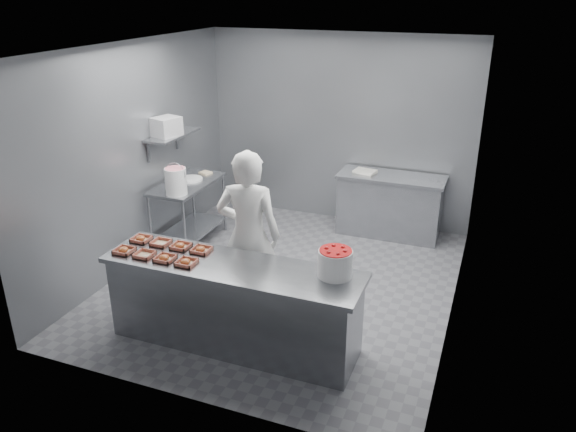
{
  "coord_description": "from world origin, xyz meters",
  "views": [
    {
      "loc": [
        2.24,
        -5.65,
        3.42
      ],
      "look_at": [
        0.14,
        -0.2,
        0.99
      ],
      "focal_mm": 35.0,
      "sensor_mm": 36.0,
      "label": 1
    }
  ],
  "objects_px": {
    "prep_table": "(188,204)",
    "appliance": "(166,127)",
    "back_counter": "(390,205)",
    "tray_3": "(186,262)",
    "service_counter": "(234,305)",
    "glaze_bucket": "(176,181)",
    "tray_2": "(165,258)",
    "tray_6": "(181,246)",
    "tray_7": "(201,250)",
    "tray_5": "(161,243)",
    "tray_0": "(124,250)",
    "tray_1": "(144,254)",
    "tray_4": "(141,239)",
    "strawberry_tub": "(335,262)",
    "worker": "(249,236)"
  },
  "relations": [
    {
      "from": "tray_0",
      "to": "strawberry_tub",
      "type": "bearing_deg",
      "value": 7.95
    },
    {
      "from": "glaze_bucket",
      "to": "tray_1",
      "type": "bearing_deg",
      "value": -68.77
    },
    {
      "from": "tray_5",
      "to": "worker",
      "type": "xyz_separation_m",
      "value": [
        0.8,
        0.45,
        0.02
      ]
    },
    {
      "from": "tray_2",
      "to": "tray_6",
      "type": "xyz_separation_m",
      "value": [
        0.0,
        0.29,
        0.0
      ]
    },
    {
      "from": "worker",
      "to": "glaze_bucket",
      "type": "height_order",
      "value": "worker"
    },
    {
      "from": "tray_6",
      "to": "tray_3",
      "type": "bearing_deg",
      "value": -50.86
    },
    {
      "from": "tray_2",
      "to": "tray_3",
      "type": "xyz_separation_m",
      "value": [
        0.24,
        0.0,
        0.0
      ]
    },
    {
      "from": "service_counter",
      "to": "tray_7",
      "type": "height_order",
      "value": "tray_7"
    },
    {
      "from": "back_counter",
      "to": "tray_3",
      "type": "xyz_separation_m",
      "value": [
        -1.32,
        -3.4,
        0.47
      ]
    },
    {
      "from": "prep_table",
      "to": "strawberry_tub",
      "type": "distance_m",
      "value": 3.23
    },
    {
      "from": "tray_5",
      "to": "appliance",
      "type": "bearing_deg",
      "value": 118.85
    },
    {
      "from": "tray_2",
      "to": "tray_6",
      "type": "height_order",
      "value": "same"
    },
    {
      "from": "tray_0",
      "to": "appliance",
      "type": "xyz_separation_m",
      "value": [
        -0.68,
        1.97,
        0.76
      ]
    },
    {
      "from": "tray_1",
      "to": "glaze_bucket",
      "type": "xyz_separation_m",
      "value": [
        -0.64,
        1.66,
        0.16
      ]
    },
    {
      "from": "tray_0",
      "to": "tray_6",
      "type": "distance_m",
      "value": 0.56
    },
    {
      "from": "tray_4",
      "to": "strawberry_tub",
      "type": "xyz_separation_m",
      "value": [
        2.13,
        0.0,
        0.12
      ]
    },
    {
      "from": "service_counter",
      "to": "prep_table",
      "type": "height_order",
      "value": "same"
    },
    {
      "from": "service_counter",
      "to": "tray_5",
      "type": "bearing_deg",
      "value": 170.64
    },
    {
      "from": "tray_3",
      "to": "appliance",
      "type": "xyz_separation_m",
      "value": [
        -1.4,
        1.97,
        0.76
      ]
    },
    {
      "from": "prep_table",
      "to": "tray_7",
      "type": "height_order",
      "value": "tray_7"
    },
    {
      "from": "prep_table",
      "to": "tray_4",
      "type": "relative_size",
      "value": 6.4
    },
    {
      "from": "tray_1",
      "to": "tray_4",
      "type": "height_order",
      "value": "tray_4"
    },
    {
      "from": "worker",
      "to": "service_counter",
      "type": "bearing_deg",
      "value": 88.69
    },
    {
      "from": "strawberry_tub",
      "to": "tray_4",
      "type": "bearing_deg",
      "value": -179.93
    },
    {
      "from": "tray_2",
      "to": "appliance",
      "type": "distance_m",
      "value": 2.41
    },
    {
      "from": "tray_4",
      "to": "tray_5",
      "type": "distance_m",
      "value": 0.24
    },
    {
      "from": "prep_table",
      "to": "appliance",
      "type": "xyz_separation_m",
      "value": [
        -0.17,
        -0.12,
        1.1
      ]
    },
    {
      "from": "tray_7",
      "to": "glaze_bucket",
      "type": "relative_size",
      "value": 0.44
    },
    {
      "from": "tray_2",
      "to": "tray_7",
      "type": "bearing_deg",
      "value": 50.86
    },
    {
      "from": "tray_3",
      "to": "tray_5",
      "type": "distance_m",
      "value": 0.56
    },
    {
      "from": "tray_4",
      "to": "worker",
      "type": "bearing_deg",
      "value": 23.48
    },
    {
      "from": "service_counter",
      "to": "glaze_bucket",
      "type": "xyz_separation_m",
      "value": [
        -1.54,
        1.51,
        0.63
      ]
    },
    {
      "from": "tray_2",
      "to": "glaze_bucket",
      "type": "height_order",
      "value": "glaze_bucket"
    },
    {
      "from": "tray_0",
      "to": "tray_3",
      "type": "relative_size",
      "value": 1.0
    },
    {
      "from": "tray_0",
      "to": "tray_7",
      "type": "xyz_separation_m",
      "value": [
        0.72,
        0.29,
        0.0
      ]
    },
    {
      "from": "tray_6",
      "to": "prep_table",
      "type": "bearing_deg",
      "value": 118.82
    },
    {
      "from": "tray_0",
      "to": "service_counter",
      "type": "bearing_deg",
      "value": 7.38
    },
    {
      "from": "prep_table",
      "to": "tray_6",
      "type": "bearing_deg",
      "value": -61.18
    },
    {
      "from": "tray_7",
      "to": "appliance",
      "type": "xyz_separation_m",
      "value": [
        -1.4,
        1.68,
        0.76
      ]
    },
    {
      "from": "tray_3",
      "to": "tray_7",
      "type": "bearing_deg",
      "value": 90.0
    },
    {
      "from": "tray_3",
      "to": "tray_7",
      "type": "xyz_separation_m",
      "value": [
        0.0,
        0.29,
        0.0
      ]
    },
    {
      "from": "tray_5",
      "to": "tray_6",
      "type": "xyz_separation_m",
      "value": [
        0.24,
        -0.0,
        0.0
      ]
    },
    {
      "from": "tray_3",
      "to": "tray_4",
      "type": "distance_m",
      "value": 0.78
    },
    {
      "from": "back_counter",
      "to": "tray_5",
      "type": "bearing_deg",
      "value": -120.06
    },
    {
      "from": "tray_1",
      "to": "tray_6",
      "type": "relative_size",
      "value": 1.0
    },
    {
      "from": "prep_table",
      "to": "tray_6",
      "type": "height_order",
      "value": "tray_6"
    },
    {
      "from": "tray_0",
      "to": "worker",
      "type": "xyz_separation_m",
      "value": [
        1.04,
        0.75,
        0.02
      ]
    },
    {
      "from": "tray_0",
      "to": "tray_4",
      "type": "xyz_separation_m",
      "value": [
        0.0,
        0.29,
        0.0
      ]
    },
    {
      "from": "back_counter",
      "to": "tray_7",
      "type": "xyz_separation_m",
      "value": [
        -1.32,
        -3.1,
        0.47
      ]
    },
    {
      "from": "prep_table",
      "to": "back_counter",
      "type": "relative_size",
      "value": 0.8
    }
  ]
}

